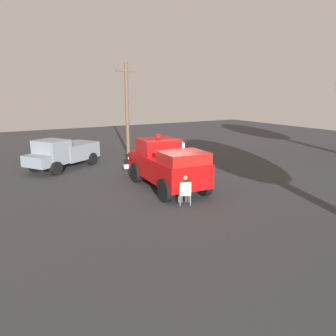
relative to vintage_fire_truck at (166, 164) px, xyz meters
name	(u,v)px	position (x,y,z in m)	size (l,w,h in m)	color
ground_plane	(171,192)	(0.16, 0.79, -1.20)	(60.00, 60.00, 0.00)	#333335
vintage_fire_truck	(166,164)	(0.00, 0.00, 0.00)	(2.62, 6.07, 2.59)	black
classic_hot_rod	(169,151)	(-3.21, -5.22, -0.45)	(3.20, 4.73, 1.46)	black
parked_pickup	(63,153)	(3.54, -6.73, -0.21)	(5.01, 4.10, 1.90)	black
lawn_chair_near_truck	(185,192)	(0.59, 2.69, -0.61)	(0.65, 0.66, 1.02)	#B7BABF
lawn_chair_by_car	(158,159)	(-1.54, -3.73, -0.61)	(0.65, 0.65, 1.02)	#B7BABF
lawn_chair_spare	(154,144)	(-4.01, -9.09, -0.61)	(0.55, 0.54, 1.02)	#B7BABF
spectator_seated	(185,188)	(0.53, 2.57, -0.50)	(0.56, 0.64, 1.29)	#383842
utility_pole	(127,108)	(-1.84, -9.15, 2.33)	(1.70, 0.40, 6.76)	brown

